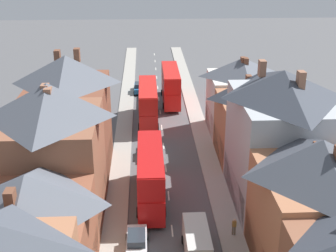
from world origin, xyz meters
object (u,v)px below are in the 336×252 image
at_px(car_parked_right_a, 149,149).
at_px(car_mid_black, 147,88).
at_px(delivery_van, 197,241).
at_px(double_decker_bus_lead, 148,103).
at_px(car_parked_left_a, 137,242).
at_px(double_decker_bus_mid_street, 150,175).
at_px(car_parked_left_b, 139,88).
at_px(pedestrian_mid_left, 234,226).
at_px(double_decker_bus_far_approaching, 171,85).

relative_size(car_parked_right_a, car_mid_black, 1.19).
xyz_separation_m(car_parked_right_a, delivery_van, (3.60, -18.96, 0.53)).
distance_m(double_decker_bus_lead, delivery_van, 29.80).
bearing_deg(car_parked_left_a, double_decker_bus_mid_street, 80.70).
bearing_deg(car_parked_left_b, double_decker_bus_lead, -84.47).
xyz_separation_m(double_decker_bus_mid_street, pedestrian_mid_left, (7.11, -6.36, -1.78)).
bearing_deg(pedestrian_mid_left, double_decker_bus_lead, 104.68).
relative_size(double_decker_bus_mid_street, car_parked_right_a, 2.38).
relative_size(car_parked_right_a, car_parked_left_b, 1.08).
distance_m(car_parked_left_a, car_parked_right_a, 18.14).
bearing_deg(delivery_van, car_parked_left_a, 170.02).
distance_m(double_decker_bus_mid_street, pedestrian_mid_left, 9.71).
height_order(double_decker_bus_lead, double_decker_bus_mid_street, same).
bearing_deg(pedestrian_mid_left, double_decker_bus_mid_street, 138.22).
bearing_deg(double_decker_bus_mid_street, double_decker_bus_lead, 90.00).
height_order(double_decker_bus_far_approaching, car_parked_left_a, double_decker_bus_far_approaching).
relative_size(double_decker_bus_lead, delivery_van, 2.08).
distance_m(double_decker_bus_mid_street, delivery_van, 9.57).
bearing_deg(car_mid_black, car_parked_left_b, 164.93).
bearing_deg(car_parked_right_a, delivery_van, -79.25).
relative_size(car_parked_left_a, car_parked_left_b, 1.02).
relative_size(double_decker_bus_lead, car_parked_right_a, 2.38).
height_order(car_mid_black, car_parked_left_b, car_mid_black).
relative_size(double_decker_bus_mid_street, delivery_van, 2.08).
xyz_separation_m(car_mid_black, car_parked_left_b, (-1.30, 0.35, -0.00)).
xyz_separation_m(double_decker_bus_lead, car_mid_black, (0.01, 13.00, -1.98)).
bearing_deg(car_parked_right_a, car_mid_black, 90.00).
bearing_deg(car_parked_left_a, car_parked_right_a, 85.89).
bearing_deg(double_decker_bus_far_approaching, car_parked_left_b, 133.37).
distance_m(car_parked_left_b, pedestrian_mid_left, 41.37).
height_order(double_decker_bus_mid_street, car_parked_left_a, double_decker_bus_mid_street).
bearing_deg(double_decker_bus_lead, car_parked_right_a, -89.95).
bearing_deg(double_decker_bus_lead, double_decker_bus_mid_street, -90.00).
bearing_deg(car_parked_right_a, double_decker_bus_lead, 90.05).
bearing_deg(double_decker_bus_far_approaching, delivery_van, -89.99).
distance_m(double_decker_bus_lead, car_parked_left_a, 28.78).
bearing_deg(car_parked_left_b, delivery_van, -83.48).
bearing_deg(car_mid_black, double_decker_bus_mid_street, -90.02).
relative_size(car_mid_black, pedestrian_mid_left, 2.37).
xyz_separation_m(car_mid_black, delivery_van, (3.60, -42.54, 0.50)).
bearing_deg(car_parked_left_a, car_parked_left_b, 90.00).
distance_m(double_decker_bus_far_approaching, car_parked_left_b, 7.39).
distance_m(double_decker_bus_lead, pedestrian_mid_left, 28.14).
bearing_deg(delivery_van, double_decker_bus_mid_street, 112.43).
relative_size(double_decker_bus_far_approaching, car_parked_left_b, 2.57).
xyz_separation_m(car_parked_left_b, pedestrian_mid_left, (8.41, -40.51, 0.20)).
relative_size(double_decker_bus_lead, car_parked_left_b, 2.57).
xyz_separation_m(car_parked_right_a, car_parked_left_b, (-1.30, 23.93, 0.02)).
height_order(double_decker_bus_far_approaching, delivery_van, double_decker_bus_far_approaching).
bearing_deg(double_decker_bus_far_approaching, pedestrian_mid_left, -84.32).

